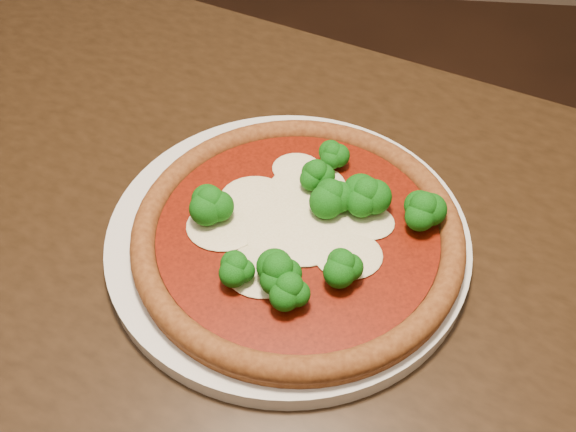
{
  "coord_description": "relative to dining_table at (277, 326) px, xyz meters",
  "views": [
    {
      "loc": [
        0.29,
        -0.25,
        1.24
      ],
      "look_at": [
        0.25,
        0.15,
        0.79
      ],
      "focal_mm": 40.0,
      "sensor_mm": 36.0,
      "label": 1
    }
  ],
  "objects": [
    {
      "name": "pizza",
      "position": [
        0.02,
        0.03,
        0.13
      ],
      "size": [
        0.31,
        0.31,
        0.06
      ],
      "rotation": [
        0.0,
        0.0,
        0.05
      ],
      "color": "brown",
      "rests_on": "plate"
    },
    {
      "name": "plate",
      "position": [
        0.01,
        0.04,
        0.1
      ],
      "size": [
        0.35,
        0.35,
        0.02
      ],
      "primitive_type": "cylinder",
      "color": "silver",
      "rests_on": "dining_table"
    },
    {
      "name": "dining_table",
      "position": [
        0.0,
        0.0,
        0.0
      ],
      "size": [
        1.51,
        1.21,
        0.75
      ],
      "rotation": [
        0.0,
        0.0,
        -0.38
      ],
      "color": "black",
      "rests_on": "floor"
    }
  ]
}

